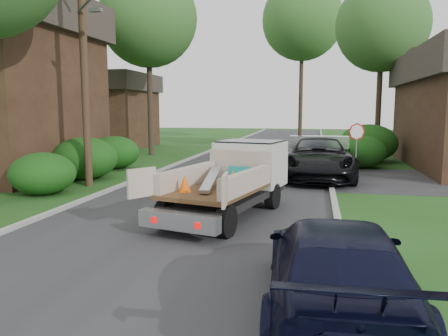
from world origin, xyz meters
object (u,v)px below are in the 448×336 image
house_left_far (103,110)px  flatbed_truck (238,174)px  utility_pole (84,55)px  stop_sign (356,139)px  navy_suv (336,267)px  black_pickup (319,158)px  tree_right_far (382,26)px  tree_left_back (20,10)px  tree_left_far (148,18)px  tree_center_far (302,20)px

house_left_far → flatbed_truck: size_ratio=1.29×
utility_pole → flatbed_truck: (6.66, -3.14, -4.04)m
stop_sign → navy_suv: stop_sign is taller
flatbed_truck → black_pickup: 7.45m
navy_suv → tree_right_far: bearing=-101.3°
house_left_far → black_pickup: (17.10, -13.12, -2.13)m
navy_suv → tree_left_back: bearing=-47.1°
tree_left_far → tree_center_far: tree_center_far is taller
utility_pole → black_pickup: 10.76m
utility_pole → tree_left_far: 12.77m
tree_right_far → flatbed_truck: size_ratio=1.96×
tree_left_back → flatbed_truck: tree_left_back is taller
tree_right_far → black_pickup: tree_right_far is taller
tree_right_far → tree_center_far: tree_center_far is taller
black_pickup → navy_suv: (0.20, -13.34, -0.19)m
house_left_far → tree_left_far: tree_left_far is taller
tree_right_far → flatbed_truck: tree_right_far is taller
stop_sign → tree_left_back: tree_left_back is taller
black_pickup → house_left_far: bearing=142.3°
tree_left_far → navy_suv: 25.62m
tree_right_far → tree_left_back: size_ratio=0.96×
tree_left_back → flatbed_truck: bearing=-36.3°
tree_center_far → navy_suv: (1.80, -34.46, -10.25)m
house_left_far → black_pickup: size_ratio=1.14×
tree_left_back → tree_center_far: size_ratio=0.82×
house_left_far → tree_right_far: 21.78m
tree_left_back → flatbed_truck: (15.18, -11.16, -7.84)m
stop_sign → flatbed_truck: size_ratio=0.42×
house_left_far → utility_pole: bearing=-64.8°
house_left_far → tree_center_far: bearing=27.3°
utility_pole → tree_center_far: (7.48, 25.02, 5.81)m
stop_sign → tree_right_far: (2.30, 11.00, 6.70)m
flatbed_truck → tree_right_far: bearing=84.4°
black_pickup → navy_suv: black_pickup is taller
tree_left_far → flatbed_truck: size_ratio=2.08×
tree_center_far → black_pickup: (1.60, -21.12, -10.06)m
tree_left_far → black_pickup: bearing=-36.2°
navy_suv → tree_left_far: bearing=-64.9°
stop_sign → tree_left_back: (-19.20, 4.00, 7.20)m
house_left_far → tree_left_far: bearing=-39.8°
stop_sign → black_pickup: stop_sign is taller
tree_right_far → black_pickup: bearing=-109.3°
tree_left_far → tree_left_back: tree_left_far is taller
black_pickup → tree_left_back: bearing=166.6°
house_left_far → tree_left_far: size_ratio=0.62×
utility_pole → tree_center_far: 26.75m
tree_left_far → black_pickup: tree_left_far is taller
tree_left_back → utility_pole: bearing=-43.3°
house_left_far → flatbed_truck: 25.02m
tree_center_far → black_pickup: size_ratio=2.21×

